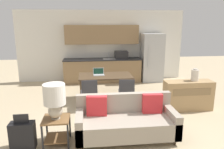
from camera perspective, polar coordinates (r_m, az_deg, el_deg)
ground_plane at (r=4.51m, az=1.64°, el=-16.41°), size 20.00×20.00×0.00m
wall_back at (r=8.56m, az=-2.71°, el=7.51°), size 6.40×0.07×2.70m
kitchen_counter at (r=8.33m, az=-2.43°, el=3.79°), size 2.93×0.65×2.15m
refrigerator at (r=8.58m, az=10.36°, el=4.37°), size 0.80×0.70×1.84m
dining_table at (r=6.40m, az=-1.73°, el=-0.73°), size 1.55×0.89×0.73m
couch at (r=4.43m, az=3.59°, el=-12.02°), size 1.94×0.80×0.84m
side_table at (r=4.33m, az=-14.27°, el=-13.00°), size 0.49×0.49×0.51m
table_lamp at (r=4.10m, az=-14.76°, el=-6.04°), size 0.40×0.40×0.66m
credenza at (r=6.05m, az=19.24°, el=-5.17°), size 1.24×0.41×0.77m
vase at (r=6.02m, az=20.85°, el=-0.12°), size 0.19×0.19×0.32m
dining_chair_near_right at (r=5.75m, az=3.80°, el=-4.38°), size 0.47×0.47×0.83m
dining_chair_near_left at (r=5.71m, az=-5.98°, el=-4.56°), size 0.46×0.46×0.83m
laptop at (r=6.44m, az=-3.51°, el=0.34°), size 0.33×0.26×0.20m
suitcase at (r=4.38m, az=-22.28°, el=-14.51°), size 0.43×0.22×0.67m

